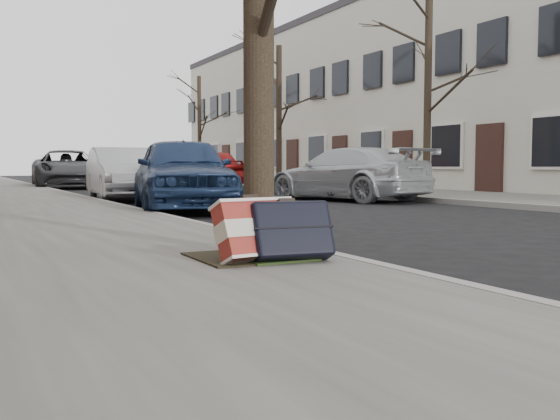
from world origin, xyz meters
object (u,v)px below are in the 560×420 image
suitcase_red (257,231)px  car_near_mid (123,174)px  car_near_front (182,173)px  suitcase_navy (291,230)px

suitcase_red → car_near_mid: size_ratio=0.16×
car_near_front → car_near_mid: 4.41m
suitcase_red → car_near_mid: 11.84m
suitcase_navy → car_near_front: bearing=85.6°
suitcase_red → car_near_mid: bearing=73.7°
suitcase_red → car_near_front: (1.86, 7.29, 0.37)m
suitcase_red → suitcase_navy: (0.24, -0.09, -0.00)m
suitcase_red → suitcase_navy: 0.26m
car_near_front → suitcase_navy: bearing=-90.8°
car_near_mid → suitcase_red: bearing=-94.3°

